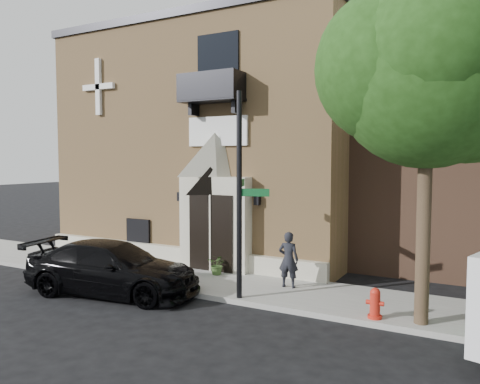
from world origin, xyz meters
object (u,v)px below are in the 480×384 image
Objects in this scene: black_sedan at (112,268)px; pedestrian_near at (288,259)px; street_sign at (240,195)px; fire_hydrant at (375,303)px.

black_sedan is 3.17× the size of pedestrian_near.
street_sign reaches higher than black_sedan.
fire_hydrant is (7.32, 1.09, -0.25)m from black_sedan.
pedestrian_near is at bearing -69.10° from black_sedan.
black_sedan is 7.15× the size of fire_hydrant.
street_sign reaches higher than fire_hydrant.
fire_hydrant is (3.63, 0.06, -2.46)m from street_sign.
black_sedan reaches higher than fire_hydrant.
street_sign is 3.37× the size of pedestrian_near.
street_sign is at bearing -179.07° from fire_hydrant.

